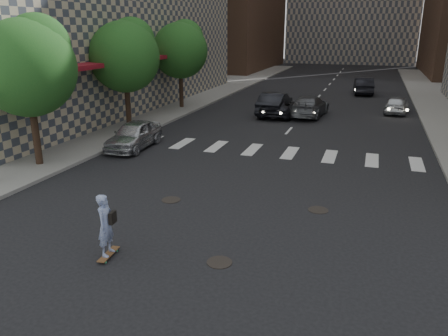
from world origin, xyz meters
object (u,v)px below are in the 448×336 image
object	(u,v)px
silver_sedan	(134,135)
traffic_car_e	(363,86)
traffic_car_b	(310,106)
traffic_car_a	(275,104)
skateboarder	(106,225)
tree_a	(29,63)
traffic_car_c	(279,107)
tree_b	(126,53)
tree_c	(181,48)
traffic_car_d	(397,104)

from	to	relation	value
silver_sedan	traffic_car_e	world-z (taller)	traffic_car_e
silver_sedan	traffic_car_b	size ratio (longest dim) A/B	0.84
traffic_car_a	skateboarder	bearing A→B (deg)	91.08
tree_a	traffic_car_a	bearing A→B (deg)	64.71
silver_sedan	traffic_car_c	size ratio (longest dim) A/B	0.92
traffic_car_c	tree_b	bearing A→B (deg)	40.58
traffic_car_b	traffic_car_e	distance (m)	13.28
tree_a	traffic_car_c	distance (m)	17.65
traffic_car_b	traffic_car_e	size ratio (longest dim) A/B	1.06
tree_a	tree_b	size ratio (longest dim) A/B	1.00
skateboarder	traffic_car_a	world-z (taller)	skateboarder
tree_b	skateboarder	world-z (taller)	tree_b
tree_c	traffic_car_a	world-z (taller)	tree_c
traffic_car_c	traffic_car_d	xyz separation A→B (m)	(8.10, 3.96, 0.02)
silver_sedan	traffic_car_c	world-z (taller)	silver_sedan
traffic_car_d	skateboarder	bearing A→B (deg)	78.75
tree_c	traffic_car_e	distance (m)	18.87
traffic_car_b	traffic_car_c	distance (m)	2.22
silver_sedan	traffic_car_b	world-z (taller)	traffic_car_b
tree_b	traffic_car_c	distance (m)	11.44
skateboarder	traffic_car_d	size ratio (longest dim) A/B	0.48
tree_c	traffic_car_c	distance (m)	8.84
traffic_car_b	traffic_car_c	xyz separation A→B (m)	(-2.10, -0.71, -0.10)
traffic_car_d	traffic_car_a	bearing A→B (deg)	29.02
skateboarder	traffic_car_e	world-z (taller)	skateboarder
tree_a	silver_sedan	xyz separation A→B (m)	(2.45, 4.14, -3.92)
skateboarder	traffic_car_b	bearing A→B (deg)	79.00
tree_c	skateboarder	distance (m)	23.88
traffic_car_d	silver_sedan	bearing A→B (deg)	55.01
traffic_car_d	traffic_car_e	distance (m)	9.98
silver_sedan	tree_c	bearing A→B (deg)	98.61
skateboarder	silver_sedan	bearing A→B (deg)	111.24
skateboarder	traffic_car_b	world-z (taller)	skateboarder
tree_c	traffic_car_a	distance (m)	8.39
skateboarder	traffic_car_d	xyz separation A→B (m)	(8.33, 25.59, -0.32)
tree_b	silver_sedan	world-z (taller)	tree_b
traffic_car_a	traffic_car_d	bearing A→B (deg)	-157.13
tree_c	skateboarder	xyz separation A→B (m)	(7.63, -22.33, -3.67)
skateboarder	traffic_car_c	xyz separation A→B (m)	(0.23, 21.63, -0.34)
tree_c	traffic_car_d	world-z (taller)	tree_c
traffic_car_e	tree_a	bearing A→B (deg)	60.00
tree_c	traffic_car_e	world-z (taller)	tree_c
skateboarder	traffic_car_e	bearing A→B (deg)	75.87
tree_b	traffic_car_b	size ratio (longest dim) A/B	1.30
tree_c	traffic_car_e	xyz separation A→B (m)	(13.25, 12.86, -3.86)
skateboarder	traffic_car_a	xyz separation A→B (m)	(-0.17, 22.11, -0.16)
traffic_car_b	traffic_car_a	bearing A→B (deg)	9.77
skateboarder	traffic_car_b	xyz separation A→B (m)	(2.33, 22.33, -0.24)
traffic_car_b	tree_c	bearing A→B (deg)	4.76
traffic_car_b	traffic_car_d	world-z (taller)	traffic_car_b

